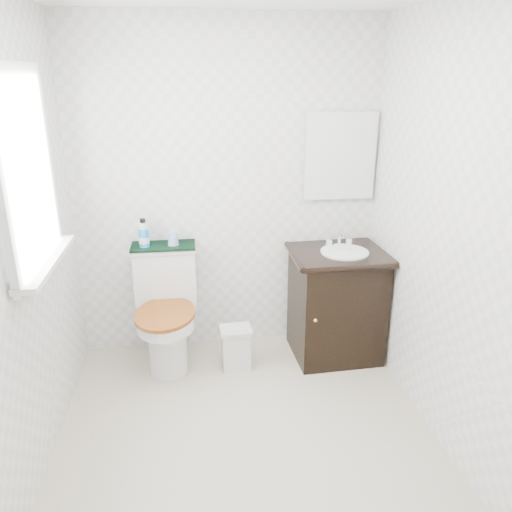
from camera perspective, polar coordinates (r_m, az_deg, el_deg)
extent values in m
plane|color=beige|center=(3.08, -0.93, -20.55)|extent=(2.40, 2.40, 0.00)
plane|color=silver|center=(3.62, -3.28, 7.19)|extent=(2.40, 0.00, 2.40)
plane|color=silver|center=(1.40, 4.77, -14.76)|extent=(2.40, 0.00, 2.40)
plane|color=silver|center=(2.60, -25.97, -0.04)|extent=(0.00, 2.40, 2.40)
plane|color=silver|center=(2.81, 21.81, 1.99)|extent=(0.00, 2.40, 2.40)
cube|color=white|center=(2.73, -24.95, 8.69)|extent=(0.02, 0.70, 0.90)
cube|color=silver|center=(3.70, 9.59, 11.16)|extent=(0.50, 0.02, 0.60)
cylinder|color=silver|center=(3.62, -10.08, -9.97)|extent=(0.27, 0.27, 0.42)
cube|color=silver|center=(3.84, -9.96, -8.12)|extent=(0.27, 0.28, 0.42)
cube|color=silver|center=(3.69, -10.33, -2.35)|extent=(0.44, 0.18, 0.40)
cube|color=silver|center=(3.61, -10.53, 0.79)|extent=(0.46, 0.20, 0.03)
cylinder|color=silver|center=(3.49, -10.31, -7.30)|extent=(0.40, 0.40, 0.08)
cylinder|color=brown|center=(3.47, -10.37, -6.53)|extent=(0.46, 0.46, 0.03)
cube|color=black|center=(3.75, 9.12, -5.71)|extent=(0.63, 0.54, 0.78)
cube|color=black|center=(3.60, 9.47, 0.20)|extent=(0.68, 0.59, 0.04)
cylinder|color=silver|center=(3.57, 10.09, 0.44)|extent=(0.34, 0.34, 0.01)
ellipsoid|color=silver|center=(3.59, 10.04, -0.39)|extent=(0.29, 0.29, 0.15)
cylinder|color=silver|center=(3.68, 9.48, 1.83)|extent=(0.02, 0.02, 0.10)
cube|color=silver|center=(3.65, -2.33, -10.65)|extent=(0.21, 0.16, 0.29)
cube|color=silver|center=(3.57, -2.36, -8.45)|extent=(0.23, 0.19, 0.03)
cube|color=black|center=(3.61, -10.56, 1.15)|extent=(0.45, 0.22, 0.02)
cylinder|color=#1A83DE|center=(3.57, -12.68, 2.07)|extent=(0.07, 0.07, 0.13)
cylinder|color=silver|center=(3.54, -12.79, 3.42)|extent=(0.07, 0.07, 0.04)
cylinder|color=black|center=(3.53, -12.83, 3.97)|extent=(0.04, 0.04, 0.03)
cone|color=#7D9ECD|center=(3.57, -9.45, 2.01)|extent=(0.08, 0.08, 0.10)
ellipsoid|color=#17626F|center=(3.68, 8.41, 1.26)|extent=(0.08, 0.05, 0.02)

